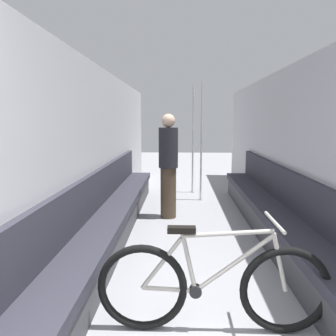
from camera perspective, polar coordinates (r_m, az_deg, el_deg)
wall_left at (r=4.18m, az=-13.70°, el=2.52°), size 0.10×10.22×2.26m
wall_right at (r=4.29m, az=22.45°, el=2.27°), size 0.10×10.22×2.26m
bench_seat_row_left at (r=4.35m, az=-9.93°, el=-8.40°), size 0.45×5.54×0.90m
bench_seat_row_right at (r=4.43m, az=18.54°, el=-8.40°), size 0.45×5.54×0.90m
bicycle at (r=2.53m, az=7.85°, el=-19.75°), size 1.69×0.46×0.85m
grab_pole_near at (r=6.23m, az=5.81°, el=4.22°), size 0.08×0.08×2.24m
grab_pole_far at (r=6.90m, az=4.35°, el=4.64°), size 0.08×0.08×2.24m
passenger_standing at (r=5.10m, az=0.05°, el=0.54°), size 0.30×0.30×1.63m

